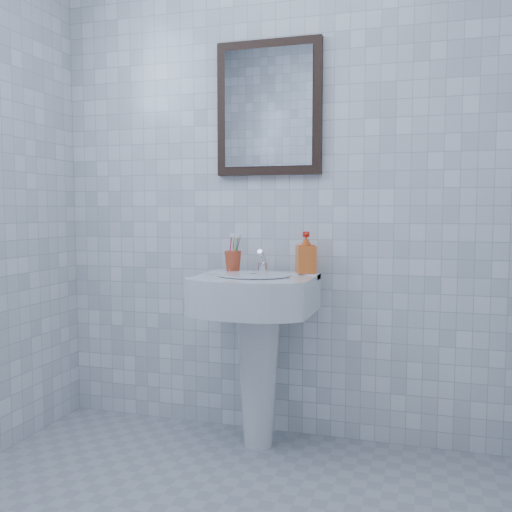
% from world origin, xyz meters
% --- Properties ---
extents(wall_back, '(2.20, 0.02, 2.50)m').
position_xyz_m(wall_back, '(0.00, 1.20, 1.25)').
color(wall_back, white).
rests_on(wall_back, ground).
extents(washbasin, '(0.52, 0.38, 0.80)m').
position_xyz_m(washbasin, '(-0.03, 0.98, 0.54)').
color(washbasin, silver).
rests_on(washbasin, ground).
extents(faucet, '(0.04, 0.09, 0.11)m').
position_xyz_m(faucet, '(-0.03, 1.08, 0.83)').
color(faucet, silver).
rests_on(faucet, washbasin).
extents(toothbrush_cup, '(0.09, 0.09, 0.09)m').
position_xyz_m(toothbrush_cup, '(-0.17, 1.08, 0.84)').
color(toothbrush_cup, '#B94224').
rests_on(toothbrush_cup, washbasin).
extents(soap_dispenser, '(0.11, 0.11, 0.19)m').
position_xyz_m(soap_dispenser, '(0.17, 1.10, 0.88)').
color(soap_dispenser, red).
rests_on(soap_dispenser, washbasin).
extents(wall_mirror, '(0.50, 0.04, 0.62)m').
position_xyz_m(wall_mirror, '(-0.03, 1.18, 1.55)').
color(wall_mirror, black).
rests_on(wall_mirror, wall_back).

